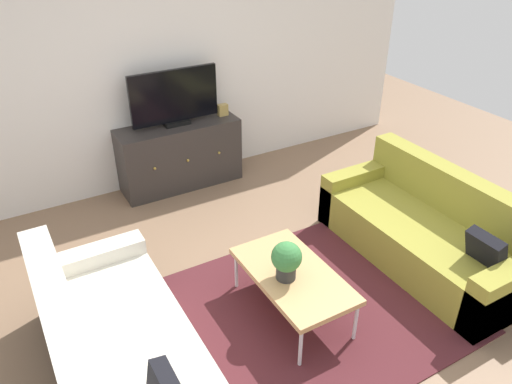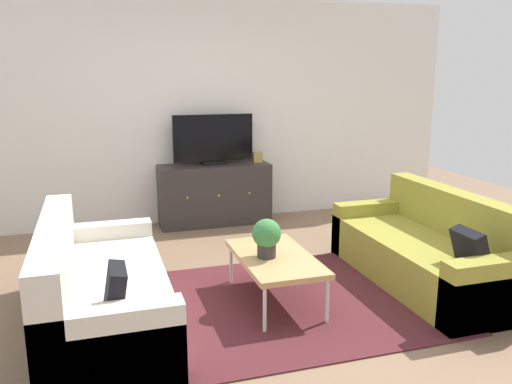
{
  "view_description": "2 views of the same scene",
  "coord_description": "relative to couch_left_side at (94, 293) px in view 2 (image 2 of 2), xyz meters",
  "views": [
    {
      "loc": [
        -1.73,
        -2.48,
        2.83
      ],
      "look_at": [
        0.0,
        0.54,
        0.78
      ],
      "focal_mm": 34.66,
      "sensor_mm": 36.0,
      "label": 1
    },
    {
      "loc": [
        -1.36,
        -3.83,
        1.83
      ],
      "look_at": [
        0.0,
        0.54,
        0.78
      ],
      "focal_mm": 36.7,
      "sensor_mm": 36.0,
      "label": 2
    }
  ],
  "objects": [
    {
      "name": "ground_plane",
      "position": [
        1.44,
        0.1,
        -0.27
      ],
      "size": [
        10.0,
        10.0,
        0.0
      ],
      "primitive_type": "plane",
      "color": "#84664C"
    },
    {
      "name": "area_rug",
      "position": [
        1.44,
        -0.05,
        -0.26
      ],
      "size": [
        2.5,
        1.9,
        0.01
      ],
      "primitive_type": "cube",
      "color": "#4C1E23",
      "rests_on": "ground_plane"
    },
    {
      "name": "mantel_clock",
      "position": [
        2.0,
        2.37,
        0.54
      ],
      "size": [
        0.11,
        0.07,
        0.13
      ],
      "primitive_type": "cube",
      "color": "tan",
      "rests_on": "tv_console"
    },
    {
      "name": "coffee_table",
      "position": [
        1.4,
        0.01,
        0.1
      ],
      "size": [
        0.57,
        1.03,
        0.4
      ],
      "color": "tan",
      "rests_on": "ground_plane"
    },
    {
      "name": "tv_console",
      "position": [
        1.45,
        2.37,
        0.1
      ],
      "size": [
        1.35,
        0.47,
        0.74
      ],
      "color": "#332D2B",
      "rests_on": "ground_plane"
    },
    {
      "name": "flat_screen_tv",
      "position": [
        1.45,
        2.39,
        0.77
      ],
      "size": [
        0.97,
        0.16,
        0.6
      ],
      "color": "black",
      "rests_on": "tv_console"
    },
    {
      "name": "couch_right_side",
      "position": [
        2.87,
        0.0,
        0.0
      ],
      "size": [
        0.86,
        1.93,
        0.8
      ],
      "color": "olive",
      "rests_on": "ground_plane"
    },
    {
      "name": "couch_left_side",
      "position": [
        0.0,
        0.0,
        0.0
      ],
      "size": [
        0.86,
        1.93,
        0.8
      ],
      "color": "beige",
      "rests_on": "ground_plane"
    },
    {
      "name": "wall_back",
      "position": [
        1.44,
        2.65,
        1.08
      ],
      "size": [
        6.4,
        0.12,
        2.7
      ],
      "primitive_type": "cube",
      "color": "white",
      "rests_on": "ground_plane"
    },
    {
      "name": "potted_plant",
      "position": [
        1.32,
        -0.01,
        0.3
      ],
      "size": [
        0.23,
        0.23,
        0.31
      ],
      "color": "#2D2D2D",
      "rests_on": "coffee_table"
    }
  ]
}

